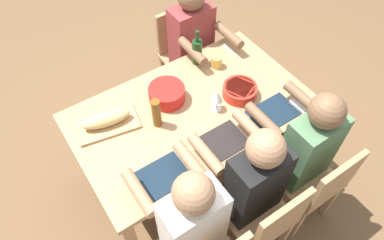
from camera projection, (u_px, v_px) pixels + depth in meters
name	position (u px, v px, depth m)	size (l,w,h in m)	color
ground_plane	(192.00, 166.00, 2.99)	(8.00, 8.00, 0.00)	brown
dining_table	(192.00, 118.00, 2.48)	(1.61, 0.98, 0.74)	#A87F56
chair_near_left	(183.00, 50.00, 3.19)	(0.40, 0.40, 0.85)	#A87F56
diner_near_left	(194.00, 42.00, 2.92)	(0.41, 0.53, 1.20)	#2D2D38
chair_far_left	(316.00, 184.00, 2.35)	(0.40, 0.40, 0.85)	#A87F56
diner_far_left	(304.00, 146.00, 2.28)	(0.41, 0.53, 1.20)	#2D2D38
chair_far_center	(265.00, 219.00, 2.19)	(0.40, 0.40, 0.85)	#A87F56
diner_far_center	(250.00, 181.00, 2.12)	(0.41, 0.53, 1.20)	#2D2D38
diner_far_right	(189.00, 220.00, 1.97)	(0.41, 0.53, 1.20)	#2D2D38
serving_bowl_greens	(167.00, 93.00, 2.42)	(0.25, 0.25, 0.11)	red
serving_bowl_fruit	(240.00, 90.00, 2.46)	(0.24, 0.24, 0.08)	red
cutting_board	(108.00, 124.00, 2.32)	(0.40, 0.22, 0.02)	tan
bread_loaf	(106.00, 119.00, 2.28)	(0.32, 0.11, 0.09)	tan
wine_bottle	(197.00, 51.00, 2.62)	(0.08, 0.08, 0.29)	#193819
beer_bottle	(156.00, 113.00, 2.25)	(0.06, 0.06, 0.22)	brown
wine_glass	(217.00, 97.00, 2.33)	(0.08, 0.08, 0.17)	silver
cup_near_left	(216.00, 61.00, 2.65)	(0.08, 0.08, 0.09)	gold
fork_near_left	(230.00, 51.00, 2.78)	(0.02, 0.17, 0.01)	silver
placemat_far_left	(273.00, 112.00, 2.39)	(0.32, 0.23, 0.01)	#142333
placemat_far_center	(221.00, 143.00, 2.24)	(0.32, 0.23, 0.01)	black
placemat_far_right	(161.00, 177.00, 2.08)	(0.32, 0.23, 0.01)	#142333
napkin_stack	(304.00, 103.00, 2.43)	(0.14, 0.14, 0.02)	white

